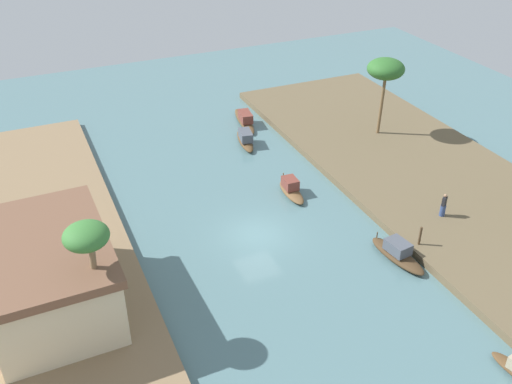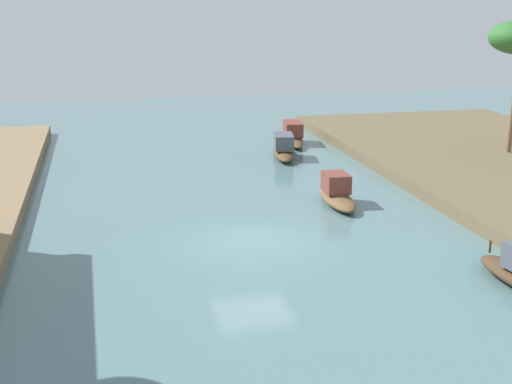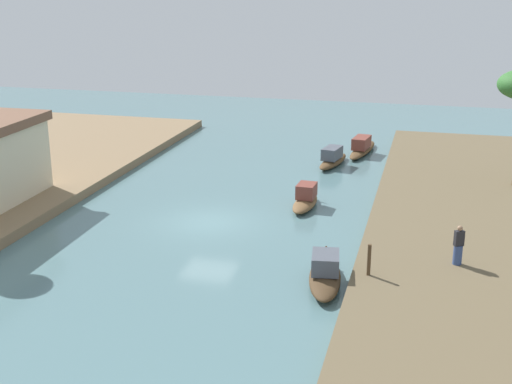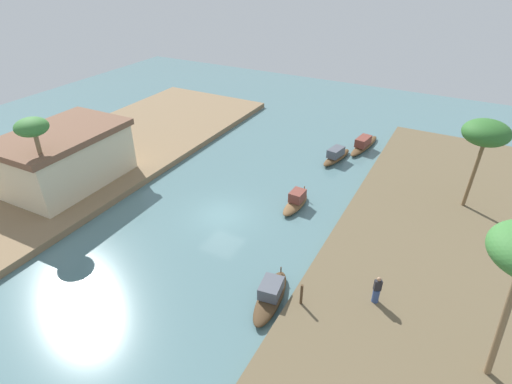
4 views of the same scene
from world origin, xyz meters
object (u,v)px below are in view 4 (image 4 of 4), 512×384
(sampan_foreground, at_px, (296,202))
(mooring_post, at_px, (301,294))
(sampan_near_left_bank, at_px, (271,295))
(riverside_building, at_px, (65,157))
(sampan_with_tall_canopy, at_px, (364,144))
(sampan_with_red_awning, at_px, (336,156))
(palm_tree_right_tall, at_px, (33,131))
(person_on_near_bank, at_px, (377,291))
(palm_tree_left_far, at_px, (486,134))

(sampan_foreground, distance_m, mooring_post, 9.60)
(sampan_near_left_bank, height_order, riverside_building, riverside_building)
(sampan_near_left_bank, relative_size, sampan_with_tall_canopy, 0.78)
(sampan_with_tall_canopy, distance_m, mooring_post, 20.68)
(sampan_with_tall_canopy, bearing_deg, mooring_post, -165.08)
(sampan_with_red_awning, distance_m, mooring_post, 17.49)
(sampan_with_tall_canopy, bearing_deg, sampan_with_red_awning, 165.79)
(palm_tree_right_tall, relative_size, riverside_building, 0.70)
(sampan_foreground, height_order, palm_tree_right_tall, palm_tree_right_tall)
(person_on_near_bank, xyz_separation_m, palm_tree_left_far, (11.78, -3.17, 4.65))
(sampan_with_red_awning, distance_m, sampan_with_tall_canopy, 3.76)
(riverside_building, bearing_deg, sampan_foreground, -72.22)
(sampan_with_red_awning, relative_size, mooring_post, 3.43)
(sampan_with_red_awning, bearing_deg, sampan_near_left_bank, -161.74)
(sampan_foreground, height_order, person_on_near_bank, person_on_near_bank)
(sampan_with_tall_canopy, height_order, person_on_near_bank, person_on_near_bank)
(palm_tree_right_tall, bearing_deg, mooring_post, -90.82)
(sampan_foreground, relative_size, sampan_with_red_awning, 0.79)
(palm_tree_left_far, bearing_deg, palm_tree_right_tall, 118.43)
(sampan_near_left_bank, height_order, person_on_near_bank, person_on_near_bank)
(riverside_building, bearing_deg, palm_tree_right_tall, -148.81)
(person_on_near_bank, relative_size, palm_tree_right_tall, 0.25)
(palm_tree_right_tall, bearing_deg, sampan_with_red_awning, -40.78)
(sampan_with_red_awning, xyz_separation_m, person_on_near_bank, (-15.15, -7.12, 0.71))
(sampan_near_left_bank, height_order, palm_tree_left_far, palm_tree_left_far)
(mooring_post, bearing_deg, sampan_with_tall_canopy, 6.85)
(sampan_near_left_bank, distance_m, mooring_post, 1.74)
(sampan_near_left_bank, distance_m, sampan_with_tall_canopy, 20.71)
(sampan_with_tall_canopy, relative_size, riverside_building, 0.60)
(palm_tree_right_tall, bearing_deg, sampan_with_tall_canopy, -38.13)
(sampan_with_tall_canopy, distance_m, riverside_building, 24.90)
(sampan_with_tall_canopy, relative_size, palm_tree_left_far, 0.87)
(sampan_near_left_bank, distance_m, sampan_with_red_awning, 17.36)
(sampan_with_tall_canopy, xyz_separation_m, person_on_near_bank, (-18.63, -5.69, 0.74))
(person_on_near_bank, height_order, riverside_building, riverside_building)
(sampan_foreground, bearing_deg, sampan_with_tall_canopy, -5.08)
(palm_tree_right_tall, bearing_deg, riverside_building, 32.24)
(sampan_with_red_awning, bearing_deg, palm_tree_left_far, -97.46)
(sampan_with_red_awning, xyz_separation_m, palm_tree_left_far, (-3.37, -10.29, 5.36))
(person_on_near_bank, bearing_deg, palm_tree_right_tall, 156.19)
(sampan_with_red_awning, relative_size, sampan_with_tall_canopy, 0.78)
(sampan_near_left_bank, relative_size, sampan_with_red_awning, 1.01)
(person_on_near_bank, distance_m, palm_tree_left_far, 13.05)
(sampan_with_tall_canopy, xyz_separation_m, riverside_building, (-17.35, 17.74, 2.12))
(sampan_near_left_bank, height_order, sampan_foreground, sampan_near_left_bank)
(mooring_post, xyz_separation_m, palm_tree_left_far, (13.67, -6.40, 4.70))
(palm_tree_right_tall, bearing_deg, palm_tree_left_far, -61.57)
(sampan_with_red_awning, height_order, mooring_post, mooring_post)
(sampan_foreground, relative_size, sampan_with_tall_canopy, 0.61)
(sampan_near_left_bank, xyz_separation_m, riverside_building, (3.34, 18.60, 2.11))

